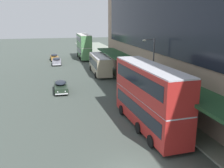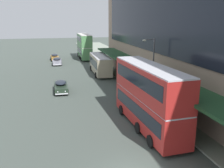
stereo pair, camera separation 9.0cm
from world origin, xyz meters
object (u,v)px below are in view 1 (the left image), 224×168
object	(u,v)px
transit_bus_kerbside_far	(100,63)
sedan_lead_mid	(54,57)
transit_bus_kerbside_front	(84,46)
sedan_lead_near	(61,86)
street_lamp	(152,66)
transit_bus_kerbside_rear	(149,95)
sedan_second_near	(57,61)
pedestrian_at_kerb	(166,101)

from	to	relation	value
transit_bus_kerbside_far	sedan_lead_mid	xyz separation A→B (m)	(-7.57, 17.51, -1.18)
transit_bus_kerbside_front	transit_bus_kerbside_far	world-z (taller)	transit_bus_kerbside_front
transit_bus_kerbside_front	sedan_lead_mid	xyz separation A→B (m)	(-7.36, -1.11, -2.48)
transit_bus_kerbside_far	transit_bus_kerbside_front	bearing A→B (deg)	90.66
transit_bus_kerbside_front	sedan_lead_near	bearing A→B (deg)	-104.40
sedan_lead_mid	street_lamp	world-z (taller)	street_lamp
transit_bus_kerbside_rear	sedan_lead_mid	distance (m)	41.89
sedan_lead_mid	street_lamp	size ratio (longest dim) A/B	0.58
transit_bus_kerbside_rear	sedan_second_near	bearing A→B (deg)	100.88
transit_bus_kerbside_front	sedan_second_near	distance (m)	10.18
transit_bus_kerbside_rear	sedan_lead_near	world-z (taller)	transit_bus_kerbside_rear
sedan_lead_mid	transit_bus_kerbside_far	bearing A→B (deg)	-66.62
transit_bus_kerbside_front	transit_bus_kerbside_far	size ratio (longest dim) A/B	1.11
pedestrian_at_kerb	street_lamp	xyz separation A→B (m)	(-0.38, 3.36, 3.27)
sedan_second_near	transit_bus_kerbside_rear	bearing A→B (deg)	-79.12
transit_bus_kerbside_front	sedan_lead_near	world-z (taller)	transit_bus_kerbside_front
transit_bus_kerbside_rear	sedan_lead_near	bearing A→B (deg)	117.11
transit_bus_kerbside_rear	sedan_lead_near	xyz separation A→B (m)	(-7.09, 13.85, -2.39)
sedan_lead_mid	sedan_second_near	bearing A→B (deg)	-86.69
sedan_second_near	sedan_lead_near	distance (m)	21.52
sedan_second_near	pedestrian_at_kerb	size ratio (longest dim) A/B	2.61
transit_bus_kerbside_far	pedestrian_at_kerb	distance (m)	20.67
transit_bus_kerbside_front	transit_bus_kerbside_rear	xyz separation A→B (m)	(-0.22, -42.32, -0.09)
transit_bus_kerbside_far	sedan_lead_near	distance (m)	12.45
transit_bus_kerbside_rear	street_lamp	size ratio (longest dim) A/B	1.49
transit_bus_kerbside_rear	street_lamp	world-z (taller)	street_lamp
transit_bus_kerbside_front	street_lamp	xyz separation A→B (m)	(2.87, -35.70, 1.19)
transit_bus_kerbside_front	transit_bus_kerbside_rear	world-z (taller)	transit_bus_kerbside_front
sedan_lead_near	sedan_second_near	bearing A→B (deg)	89.23
pedestrian_at_kerb	street_lamp	bearing A→B (deg)	96.38
transit_bus_kerbside_front	transit_bus_kerbside_rear	bearing A→B (deg)	-90.29
transit_bus_kerbside_front	pedestrian_at_kerb	bearing A→B (deg)	-85.24
pedestrian_at_kerb	sedan_lead_mid	bearing A→B (deg)	105.62
transit_bus_kerbside_front	pedestrian_at_kerb	world-z (taller)	transit_bus_kerbside_front
sedan_lead_near	street_lamp	xyz separation A→B (m)	(10.18, -7.23, 3.68)
sedan_lead_mid	pedestrian_at_kerb	distance (m)	39.40
sedan_lead_near	pedestrian_at_kerb	distance (m)	14.96
sedan_second_near	sedan_lead_near	bearing A→B (deg)	-90.77
pedestrian_at_kerb	transit_bus_kerbside_far	bearing A→B (deg)	98.45
sedan_lead_mid	street_lamp	distance (m)	36.25
sedan_second_near	transit_bus_kerbside_front	bearing A→B (deg)	44.69
transit_bus_kerbside_rear	sedan_lead_near	size ratio (longest dim) A/B	2.36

